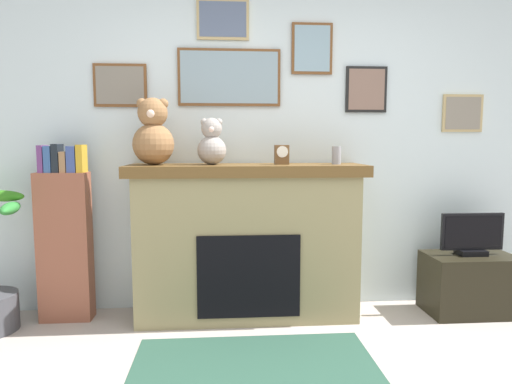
% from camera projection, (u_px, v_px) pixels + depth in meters
% --- Properties ---
extents(back_wall, '(5.20, 0.15, 2.60)m').
position_uv_depth(back_wall, '(274.00, 141.00, 3.57)').
color(back_wall, silver).
rests_on(back_wall, ground_plane).
extents(fireplace, '(1.71, 0.52, 1.14)m').
position_uv_depth(fireplace, '(247.00, 241.00, 3.34)').
color(fireplace, '#8B8057').
rests_on(fireplace, ground_plane).
extents(bookshelf, '(0.36, 0.16, 1.28)m').
position_uv_depth(bookshelf, '(65.00, 238.00, 3.27)').
color(bookshelf, brown).
rests_on(bookshelf, ground_plane).
extents(tv_stand, '(0.65, 0.40, 0.45)m').
position_uv_depth(tv_stand, '(469.00, 284.00, 3.44)').
color(tv_stand, black).
rests_on(tv_stand, ground_plane).
extents(television, '(0.48, 0.14, 0.32)m').
position_uv_depth(television, '(472.00, 236.00, 3.40)').
color(television, black).
rests_on(television, tv_stand).
extents(area_rug, '(1.43, 1.07, 0.01)m').
position_uv_depth(area_rug, '(256.00, 377.00, 2.50)').
color(area_rug, '#284A3B').
rests_on(area_rug, ground_plane).
extents(candle_jar, '(0.07, 0.07, 0.13)m').
position_uv_depth(candle_jar, '(336.00, 155.00, 3.30)').
color(candle_jar, gray).
rests_on(candle_jar, fireplace).
extents(mantel_clock, '(0.10, 0.08, 0.14)m').
position_uv_depth(mantel_clock, '(282.00, 155.00, 3.27)').
color(mantel_clock, brown).
rests_on(mantel_clock, fireplace).
extents(teddy_bear_tan, '(0.29, 0.29, 0.47)m').
position_uv_depth(teddy_bear_tan, '(153.00, 135.00, 3.19)').
color(teddy_bear_tan, olive).
rests_on(teddy_bear_tan, fireplace).
extents(teddy_bear_cream, '(0.21, 0.21, 0.33)m').
position_uv_depth(teddy_bear_cream, '(212.00, 144.00, 3.23)').
color(teddy_bear_cream, gray).
rests_on(teddy_bear_cream, fireplace).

